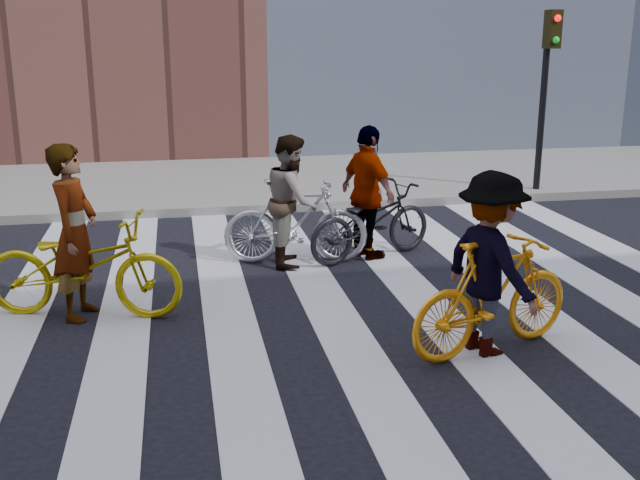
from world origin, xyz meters
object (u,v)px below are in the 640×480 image
object	(u,v)px
traffic_signal	(547,71)
bike_yellow_right	(493,296)
rider_right	(490,264)
rider_left	(75,232)
bike_dark_rear	(371,222)
rider_mid	(292,200)
bike_yellow_left	(83,266)
bike_silver_mid	(296,222)
rider_rear	(368,193)

from	to	relation	value
traffic_signal	bike_yellow_right	world-z (taller)	traffic_signal
rider_right	rider_left	bearing A→B (deg)	48.23
bike_dark_rear	rider_left	xyz separation A→B (m)	(-3.59, -1.50, 0.42)
traffic_signal	rider_mid	world-z (taller)	traffic_signal
traffic_signal	bike_yellow_left	xyz separation A→B (m)	(-7.55, -4.66, -1.72)
bike_silver_mid	rider_left	xyz separation A→B (m)	(-2.57, -1.47, 0.37)
bike_yellow_left	rider_rear	distance (m)	3.81
bike_yellow_right	rider_mid	bearing A→B (deg)	5.90
rider_mid	rider_rear	bearing A→B (deg)	-79.43
bike_yellow_left	rider_mid	xyz separation A→B (m)	(2.47, 1.47, 0.29)
bike_silver_mid	rider_left	distance (m)	2.98
rider_left	rider_mid	world-z (taller)	rider_left
rider_left	rider_rear	world-z (taller)	rider_left
bike_yellow_left	bike_dark_rear	world-z (taller)	bike_yellow_left
bike_yellow_left	rider_rear	size ratio (longest dim) A/B	1.19
bike_yellow_left	rider_mid	distance (m)	2.89
bike_dark_rear	rider_right	size ratio (longest dim) A/B	1.11
rider_right	rider_mid	bearing A→B (deg)	5.15
bike_yellow_left	rider_right	xyz separation A→B (m)	(3.83, -1.69, 0.31)
bike_dark_rear	rider_right	world-z (taller)	rider_right
traffic_signal	bike_yellow_right	size ratio (longest dim) A/B	1.79
bike_silver_mid	traffic_signal	bearing A→B (deg)	-48.81
bike_yellow_left	rider_rear	bearing A→B (deg)	-51.64
rider_left	rider_rear	xyz separation A→B (m)	(3.54, 1.50, -0.04)
bike_yellow_right	rider_left	bearing A→B (deg)	48.49
traffic_signal	bike_dark_rear	world-z (taller)	traffic_signal
rider_mid	rider_rear	distance (m)	1.02
bike_yellow_right	rider_right	distance (m)	0.32
bike_yellow_right	bike_dark_rear	distance (m)	3.21
bike_yellow_right	rider_rear	distance (m)	3.23
rider_right	rider_rear	world-z (taller)	rider_rear
rider_mid	bike_dark_rear	bearing A→B (deg)	-79.51
bike_dark_rear	rider_mid	distance (m)	1.12
rider_rear	bike_silver_mid	bearing A→B (deg)	69.29
rider_right	rider_rear	bearing A→B (deg)	-12.02
bike_dark_rear	rider_mid	world-z (taller)	rider_mid
rider_mid	rider_right	size ratio (longest dim) A/B	0.98
bike_silver_mid	bike_dark_rear	distance (m)	1.02
traffic_signal	bike_yellow_right	xyz separation A→B (m)	(-3.67, -6.35, -1.72)
bike_yellow_left	bike_silver_mid	bearing A→B (deg)	-44.63
bike_dark_rear	rider_mid	xyz separation A→B (m)	(-1.07, -0.03, 0.34)
bike_silver_mid	bike_yellow_right	world-z (taller)	bike_silver_mid
bike_dark_rear	rider_left	bearing A→B (deg)	90.20
bike_silver_mid	rider_mid	xyz separation A→B (m)	(-0.05, 0.00, 0.29)
bike_silver_mid	rider_mid	bearing A→B (deg)	98.86
bike_yellow_right	rider_rear	xyz separation A→B (m)	(-0.40, 3.19, 0.34)
bike_yellow_left	bike_dark_rear	size ratio (longest dim) A/B	1.11
bike_silver_mid	bike_yellow_right	distance (m)	3.44
rider_rear	bike_yellow_left	bearing A→B (deg)	90.78
traffic_signal	rider_mid	bearing A→B (deg)	-147.93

